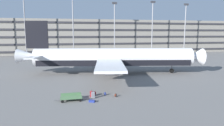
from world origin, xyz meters
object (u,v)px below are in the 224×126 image
Objects in this scene: suitcase_black at (92,101)px; backpack_teal at (115,95)px; backpack_purple at (95,93)px; backpack_scuffed at (105,94)px; suitcase_large at (91,94)px; suitcase_red at (93,95)px; baggage_cart at (71,97)px; airliner at (112,58)px.

suitcase_black is 1.76× the size of backpack_teal.
backpack_scuffed is (1.27, -0.41, -0.04)m from backpack_purple.
suitcase_black is 2.83m from backpack_purple.
backpack_purple is at bearing 47.87° from suitcase_large.
backpack_scuffed is at bearing 49.31° from suitcase_black.
suitcase_large is 0.77m from suitcase_red.
suitcase_black is 1.67× the size of backpack_scuffed.
airliner is at bearing 62.46° from baggage_cart.
suitcase_red is at bearing 6.48° from baggage_cart.
suitcase_red is 1.71× the size of backpack_purple.
suitcase_black is 0.25× the size of baggage_cart.
airliner is at bearing 70.93° from suitcase_black.
backpack_purple is 1.34m from backpack_scuffed.
suitcase_black is at bearing -155.17° from backpack_teal.
backpack_scuffed is 4.61m from baggage_cart.
suitcase_red is at bearing -78.26° from suitcase_large.
airliner reaches higher than suitcase_black.
suitcase_large is 1.96× the size of backpack_teal.
backpack_teal is at bearing -34.72° from backpack_scuffed.
backpack_purple is (0.60, 0.67, -0.15)m from suitcase_large.
suitcase_red is (-5.50, -15.41, -2.75)m from airliner.
airliner is 17.94m from baggage_cart.
airliner is 41.36× the size of suitcase_large.
backpack_purple reaches higher than backpack_scuffed.
suitcase_black is 0.90× the size of suitcase_large.
backpack_purple is (0.73, 2.73, 0.12)m from suitcase_black.
suitcase_red is 1.98× the size of backpack_scuffed.
airliner is 11.30× the size of baggage_cart.
backpack_scuffed is (1.72, 1.02, -0.24)m from suitcase_red.
backpack_teal is at bearing 3.49° from suitcase_red.
backpack_scuffed reaches higher than suitcase_black.
suitcase_large is at bearing -111.10° from airliner.
backpack_scuffed is at bearing 30.62° from suitcase_red.
airliner is 16.59m from suitcase_red.
suitcase_large is 0.27× the size of baggage_cart.
backpack_scuffed is 1.47m from backpack_teal.
backpack_teal is at bearing 4.92° from baggage_cart.
suitcase_red is at bearing -109.64° from airliner.
baggage_cart is (-2.70, -0.31, -0.02)m from suitcase_red.
baggage_cart is at bearing -151.18° from backpack_purple.
baggage_cart reaches higher than backpack_purple.
backpack_scuffed is at bearing -17.69° from backpack_purple.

